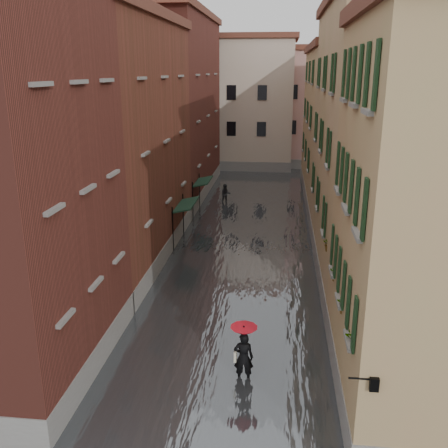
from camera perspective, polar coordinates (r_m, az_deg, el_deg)
The scene contains 14 objects.
ground at distance 19.47m, azimuth -0.25°, elevation -14.09°, with size 120.00×120.00×0.00m, color #515153.
floodwater at distance 31.23m, azimuth 2.55°, elevation -1.51°, with size 10.00×60.00×0.20m, color #4C5054.
building_left_mid at distance 27.32m, azimuth -12.87°, elevation 8.65°, with size 6.00×14.00×12.50m, color maroon.
building_left_far at distance 41.61m, azimuth -6.11°, elevation 12.82°, with size 6.00×16.00×14.00m, color maroon.
building_right_mid at distance 26.26m, azimuth 17.69°, elevation 8.50°, with size 6.00×14.00×13.00m, color tan.
building_right_far at distance 41.06m, azimuth 13.75°, elevation 10.63°, with size 6.00×16.00×11.50m, color tan.
building_end_cream at distance 54.86m, azimuth 1.33°, elevation 13.43°, with size 12.00×9.00×13.00m, color beige.
building_end_pink at distance 56.81m, azimuth 10.83°, elevation 12.76°, with size 10.00×9.00×12.00m, color tan.
awning_near at distance 29.41m, azimuth -4.41°, elevation 2.09°, with size 1.09×3.13×2.80m.
awning_far at distance 35.55m, azimuth -2.48°, elevation 4.77°, with size 1.09×2.94×2.80m.
wall_lantern at distance 12.91m, azimuth 16.67°, elevation -17.01°, with size 0.71×0.22×0.35m.
window_planters at distance 17.20m, azimuth 13.25°, elevation -5.85°, with size 0.59×8.47×0.84m.
pedestrian_main at distance 17.10m, azimuth 2.25°, elevation -14.15°, with size 0.92×0.92×2.06m.
pedestrian_far at distance 39.00m, azimuth 0.19°, elevation 3.40°, with size 0.78×0.61×1.61m, color black.
Camera 1 is at (1.97, -16.52, 10.11)m, focal length 40.00 mm.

